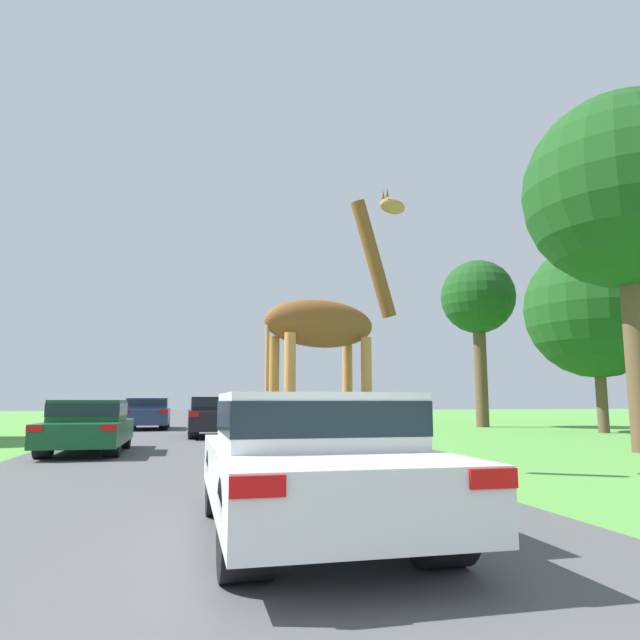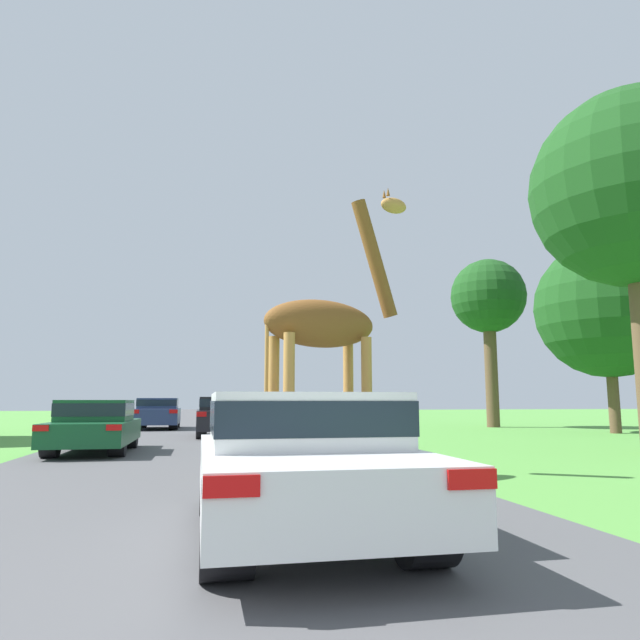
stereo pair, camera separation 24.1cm
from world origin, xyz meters
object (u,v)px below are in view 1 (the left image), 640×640
tree_left_edge (596,309)px  tree_far_right (625,193)px  car_lead_maroon (312,457)px  car_queue_left (88,425)px  tree_right_cluster (478,300)px  giraffe_near_road (327,331)px  car_queue_right (148,413)px  car_far_ahead (214,415)px

tree_left_edge → tree_far_right: tree_far_right is taller
car_lead_maroon → tree_far_right: 13.30m
car_queue_left → tree_right_cluster: bearing=32.7°
car_lead_maroon → tree_far_right: (9.87, 6.65, 5.94)m
car_lead_maroon → tree_left_edge: size_ratio=0.52×
tree_right_cluster → tree_far_right: bearing=-103.2°
car_lead_maroon → tree_left_edge: (15.13, 14.43, 4.27)m
tree_far_right → giraffe_near_road: bearing=-163.2°
car_queue_right → tree_right_cluster: 16.92m
tree_left_edge → tree_right_cluster: tree_right_cluster is taller
car_queue_left → car_far_ahead: size_ratio=0.99×
car_queue_right → car_far_ahead: car_far_ahead is taller
car_lead_maroon → car_queue_right: (-2.84, 21.80, 0.01)m
car_lead_maroon → tree_right_cluster: (13.05, 20.28, 5.60)m
car_far_ahead → giraffe_near_road: bearing=-83.4°
car_queue_right → car_far_ahead: (2.66, -6.26, 0.02)m
car_far_ahead → tree_right_cluster: bearing=19.7°
car_queue_left → tree_left_edge: (18.63, 4.78, 4.31)m
car_lead_maroon → car_queue_left: bearing=109.9°
car_queue_right → tree_far_right: 20.64m
giraffe_near_road → car_far_ahead: size_ratio=1.24×
car_queue_left → tree_far_right: bearing=-12.7°
car_queue_right → tree_left_edge: bearing=-22.3°
car_far_ahead → tree_left_edge: (15.31, -1.10, 4.24)m
car_queue_left → tree_left_edge: bearing=14.4°
car_queue_left → tree_left_edge: tree_left_edge is taller
giraffe_near_road → tree_far_right: size_ratio=0.57×
car_queue_right → car_far_ahead: 6.80m
car_queue_right → tree_right_cluster: (15.89, -1.52, 5.60)m
car_lead_maroon → car_far_ahead: 15.54m
car_queue_left → giraffe_near_road: bearing=-50.6°
car_queue_left → car_queue_right: bearing=86.9°
giraffe_near_road → tree_far_right: tree_far_right is taller
giraffe_near_road → tree_left_edge: size_ratio=0.67×
car_lead_maroon → tree_far_right: size_ratio=0.43×
giraffe_near_road → car_lead_maroon: size_ratio=1.30×
tree_left_edge → giraffe_near_road: bearing=-143.3°
giraffe_near_road → tree_right_cluster: (11.90, 16.26, 3.87)m
giraffe_near_road → car_lead_maroon: bearing=-31.8°
car_lead_maroon → car_queue_left: size_ratio=0.97×
car_queue_left → car_lead_maroon: bearing=-70.1°
car_queue_right → car_queue_left: bearing=-93.1°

